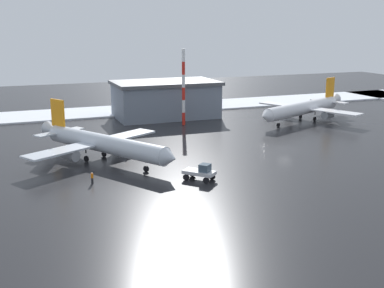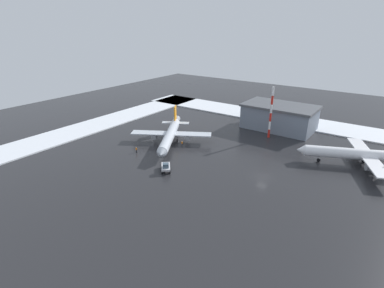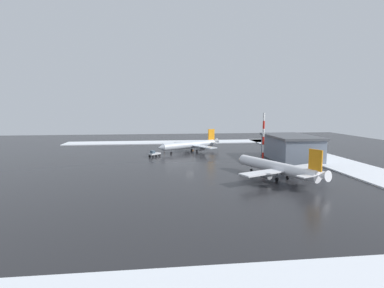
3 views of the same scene
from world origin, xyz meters
name	(u,v)px [view 1 (image 1 of 3)]	position (x,y,z in m)	size (l,w,h in m)	color
ground_plane	(285,148)	(0.00, 0.00, 0.00)	(240.00, 240.00, 0.00)	#232326
snow_bank_far	(187,106)	(0.00, -50.00, 0.20)	(152.00, 16.00, 0.40)	white
airplane_parked_starboard	(102,143)	(32.63, -3.84, 3.04)	(24.04, 28.12, 9.21)	silver
airplane_far_rear	(304,108)	(-18.30, -21.20, 3.10)	(29.94, 25.39, 9.37)	white
pushback_tug	(201,172)	(21.53, 11.60, 1.28)	(4.67, 4.92, 2.50)	silver
ground_crew_near_tug	(92,177)	(36.38, 7.41, 0.97)	(0.36, 0.36, 1.71)	black
ground_crew_beside_wing	(127,152)	(28.39, -4.33, 0.97)	(0.36, 0.36, 1.71)	black
antenna_mast	(184,87)	(9.50, -27.33, 8.48)	(0.70, 0.70, 16.96)	red
cargo_hangar	(165,99)	(10.20, -38.04, 4.44)	(25.19, 15.32, 8.80)	slate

